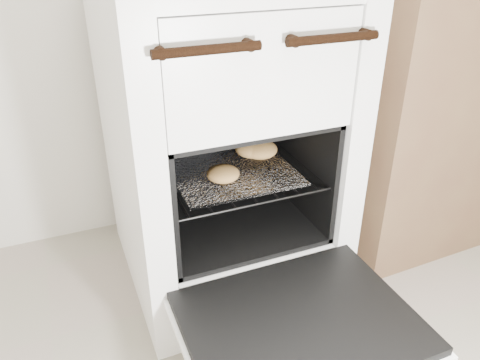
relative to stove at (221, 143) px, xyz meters
name	(u,v)px	position (x,y,z in m)	size (l,w,h in m)	color
stove	(221,143)	(0.00, 0.00, 0.00)	(0.61, 0.68, 0.94)	white
oven_door	(299,325)	(0.00, -0.52, -0.25)	(0.55, 0.43, 0.04)	black
oven_rack	(229,171)	(0.00, -0.07, -0.06)	(0.45, 0.43, 0.01)	black
foil_sheet	(232,172)	(0.00, -0.09, -0.05)	(0.35, 0.31, 0.01)	silver
baked_rolls	(250,152)	(0.08, -0.04, -0.03)	(0.28, 0.25, 0.05)	tan
counter	(433,110)	(0.85, 0.04, -0.02)	(0.87, 0.58, 0.87)	brown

